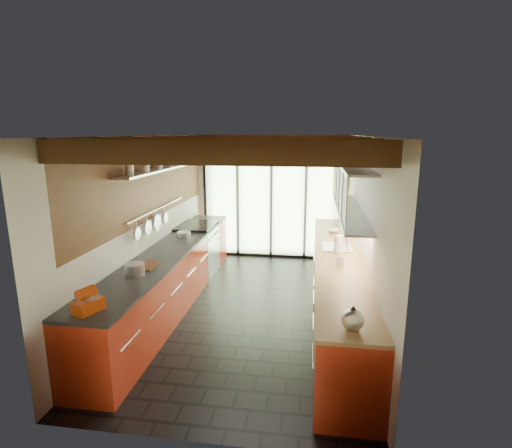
% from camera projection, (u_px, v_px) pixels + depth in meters
% --- Properties ---
extents(ground, '(5.50, 5.50, 0.00)m').
position_uv_depth(ground, '(252.00, 309.00, 6.13)').
color(ground, black).
rests_on(ground, ground).
extents(room_shell, '(5.50, 5.50, 5.50)m').
position_uv_depth(room_shell, '(251.00, 203.00, 5.77)').
color(room_shell, silver).
rests_on(room_shell, ground).
extents(ceiling_beams, '(3.14, 5.06, 4.90)m').
position_uv_depth(ceiling_beams, '(255.00, 145.00, 5.95)').
color(ceiling_beams, '#593316').
rests_on(ceiling_beams, ground).
extents(glass_door, '(2.95, 0.10, 2.90)m').
position_uv_depth(glass_door, '(271.00, 181.00, 8.36)').
color(glass_door, '#C6EAAD').
rests_on(glass_door, ground).
extents(left_counter, '(0.68, 5.00, 0.92)m').
position_uv_depth(left_counter, '(171.00, 276.00, 6.21)').
color(left_counter, '#B72E18').
rests_on(left_counter, ground).
extents(range_stove, '(0.66, 0.90, 0.97)m').
position_uv_depth(range_stove, '(197.00, 249.00, 7.61)').
color(range_stove, silver).
rests_on(range_stove, ground).
extents(right_counter, '(0.68, 5.00, 0.92)m').
position_uv_depth(right_counter, '(337.00, 285.00, 5.85)').
color(right_counter, '#B72E18').
rests_on(right_counter, ground).
extents(sink_assembly, '(0.45, 0.52, 0.43)m').
position_uv_depth(sink_assembly, '(338.00, 245.00, 6.12)').
color(sink_assembly, silver).
rests_on(sink_assembly, right_counter).
extents(upper_cabinets_right, '(0.34, 3.00, 3.00)m').
position_uv_depth(upper_cabinets_right, '(351.00, 189.00, 5.81)').
color(upper_cabinets_right, silver).
rests_on(upper_cabinets_right, ground).
extents(left_wall_fixtures, '(0.28, 2.60, 0.96)m').
position_uv_depth(left_wall_fixtures, '(158.00, 184.00, 6.06)').
color(left_wall_fixtures, silver).
rests_on(left_wall_fixtures, ground).
extents(stand_mixer, '(0.26, 0.33, 0.26)m').
position_uv_depth(stand_mixer, '(89.00, 302.00, 3.92)').
color(stand_mixer, '#C4400F').
rests_on(stand_mixer, left_counter).
extents(pot_large, '(0.25, 0.25, 0.15)m').
position_uv_depth(pot_large, '(135.00, 269.00, 4.92)').
color(pot_large, silver).
rests_on(pot_large, left_counter).
extents(pot_small, '(0.30, 0.30, 0.09)m').
position_uv_depth(pot_small, '(184.00, 234.00, 6.76)').
color(pot_small, silver).
rests_on(pot_small, left_counter).
extents(cutting_board, '(0.27, 0.38, 0.03)m').
position_uv_depth(cutting_board, '(146.00, 266.00, 5.24)').
color(cutting_board, brown).
rests_on(cutting_board, left_counter).
extents(kettle, '(0.25, 0.28, 0.24)m').
position_uv_depth(kettle, '(353.00, 319.00, 3.56)').
color(kettle, silver).
rests_on(kettle, right_counter).
extents(paper_towel, '(0.14, 0.14, 0.31)m').
position_uv_depth(paper_towel, '(338.00, 244.00, 5.84)').
color(paper_towel, white).
rests_on(paper_towel, right_counter).
extents(soap_bottle, '(0.09, 0.09, 0.17)m').
position_uv_depth(soap_bottle, '(340.00, 259.00, 5.31)').
color(soap_bottle, silver).
rests_on(soap_bottle, right_counter).
extents(bowl, '(0.31, 0.31, 0.06)m').
position_uv_depth(bowl, '(334.00, 231.00, 7.04)').
color(bowl, silver).
rests_on(bowl, right_counter).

